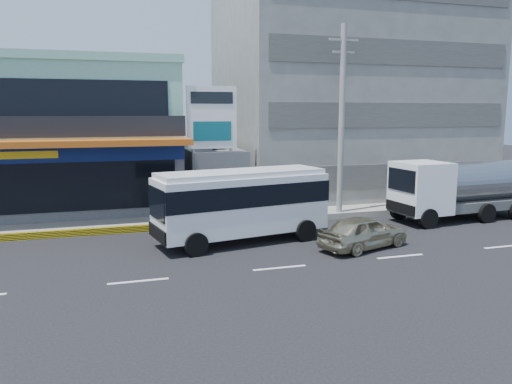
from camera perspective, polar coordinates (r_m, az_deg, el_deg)
ground at (r=18.27m, az=2.72°, el=-8.66°), size 120.00×120.00×0.00m
sidewalk at (r=28.59m, az=5.81°, el=-1.86°), size 70.00×5.00×0.30m
shop_building at (r=30.45m, az=-20.96°, el=5.56°), size 12.40×11.70×8.00m
concrete_building at (r=35.19m, az=10.16°, el=11.31°), size 16.00×12.00×14.00m
gap_structure at (r=29.23m, az=-5.14°, el=1.57°), size 3.00×6.00×3.50m
satellite_dish at (r=28.07m, az=-4.78°, el=5.01°), size 1.50×1.50×0.15m
billboard at (r=26.15m, az=-5.06°, el=7.67°), size 2.60×0.18×6.90m
utility_pole_near at (r=26.58m, az=9.75°, el=8.08°), size 1.60×0.30×10.00m
minibus at (r=21.39m, az=-1.67°, el=-0.89°), size 7.75×3.70×3.11m
sedan at (r=21.08m, az=12.15°, el=-4.48°), size 4.39×2.84×1.39m
tanker_truck at (r=27.97m, az=22.17°, el=0.42°), size 8.05×3.05×3.11m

